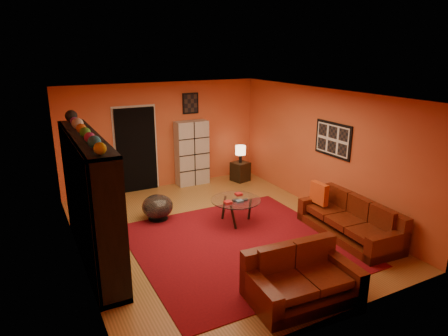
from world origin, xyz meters
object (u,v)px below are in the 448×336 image
storage_cabinet (192,153)px  side_table (240,172)px  coffee_table (236,202)px  table_lamp (241,151)px  loveseat (300,278)px  entertainment_unit (90,200)px  bowl_chair (158,207)px  tv (93,203)px  sofa (352,221)px

storage_cabinet → side_table: storage_cabinet is taller
side_table → coffee_table: bearing=-121.7°
coffee_table → side_table: bearing=58.3°
table_lamp → loveseat: bearing=-110.5°
entertainment_unit → bowl_chair: 1.92m
coffee_table → table_lamp: table_lamp is taller
tv → coffee_table: size_ratio=0.90×
entertainment_unit → sofa: (4.41, -1.34, -0.76)m
tv → bowl_chair: 1.84m
entertainment_unit → storage_cabinet: (2.96, 2.80, -0.23)m
tv → storage_cabinet: (2.91, 2.76, -0.16)m
entertainment_unit → bowl_chair: size_ratio=4.75×
tv → side_table: tv is taller
coffee_table → table_lamp: 2.71m
bowl_chair → coffee_table: bearing=-33.5°
sofa → bowl_chair: bearing=145.0°
entertainment_unit → tv: entertainment_unit is taller
sofa → storage_cabinet: (-1.45, 4.14, 0.53)m
coffee_table → entertainment_unit: bearing=-176.9°
loveseat → bowl_chair: bearing=18.9°
table_lamp → sofa: bearing=-86.4°
loveseat → side_table: 5.18m
storage_cabinet → sofa: bearing=-70.8°
loveseat → storage_cabinet: 5.28m
sofa → table_lamp: size_ratio=4.71×
bowl_chair → side_table: (2.74, 1.40, -0.03)m
storage_cabinet → bowl_chair: bearing=-131.0°
side_table → table_lamp: table_lamp is taller
sofa → entertainment_unit: bearing=166.6°
entertainment_unit → side_table: 4.89m
entertainment_unit → coffee_table: bearing=3.1°
tv → table_lamp: 4.77m
coffee_table → table_lamp: (1.41, 2.28, 0.36)m
entertainment_unit → table_lamp: 4.83m
side_table → bowl_chair: bearing=-152.9°
bowl_chair → table_lamp: size_ratio=1.41×
side_table → table_lamp: 0.56m
bowl_chair → entertainment_unit: bearing=-144.2°
sofa → bowl_chair: (-2.98, 2.37, -0.01)m
bowl_chair → side_table: size_ratio=1.26×
entertainment_unit → loveseat: 3.46m
side_table → sofa: bearing=-86.4°
bowl_chair → side_table: bearing=27.1°
bowl_chair → table_lamp: 3.12m
sofa → table_lamp: table_lamp is taller
tv → table_lamp: bearing=-59.9°
sofa → loveseat: same height
storage_cabinet → entertainment_unit: bearing=-136.7°
loveseat → table_lamp: bearing=-16.6°
sofa → bowl_chair: sofa is taller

